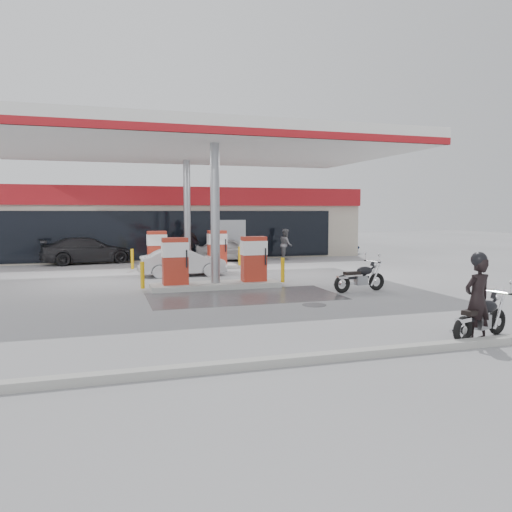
{
  "coord_description": "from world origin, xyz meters",
  "views": [
    {
      "loc": [
        -3.71,
        -14.96,
        2.66
      ],
      "look_at": [
        1.09,
        0.72,
        1.2
      ],
      "focal_mm": 35.0,
      "sensor_mm": 36.0,
      "label": 1
    }
  ],
  "objects_px": {
    "attendant": "(286,244)",
    "sedan_white": "(229,249)",
    "parked_car_right": "(329,245)",
    "biker_main": "(477,299)",
    "parked_motorcycle": "(361,278)",
    "biker_walking": "(188,244)",
    "hatchback_silver": "(183,262)",
    "pump_island_near": "(215,268)",
    "main_motorcycle": "(481,319)",
    "parked_car_left": "(88,250)",
    "pump_island_far": "(188,254)"
  },
  "relations": [
    {
      "from": "attendant",
      "to": "sedan_white",
      "type": "bearing_deg",
      "value": 94.17
    },
    {
      "from": "parked_car_right",
      "to": "sedan_white",
      "type": "bearing_deg",
      "value": 126.02
    },
    {
      "from": "biker_main",
      "to": "parked_motorcycle",
      "type": "bearing_deg",
      "value": -103.83
    },
    {
      "from": "parked_motorcycle",
      "to": "biker_walking",
      "type": "distance_m",
      "value": 11.24
    },
    {
      "from": "sedan_white",
      "to": "hatchback_silver",
      "type": "bearing_deg",
      "value": 159.93
    },
    {
      "from": "biker_main",
      "to": "hatchback_silver",
      "type": "xyz_separation_m",
      "value": [
        -4.19,
        12.2,
        -0.29
      ]
    },
    {
      "from": "pump_island_near",
      "to": "biker_walking",
      "type": "bearing_deg",
      "value": 87.31
    },
    {
      "from": "parked_motorcycle",
      "to": "biker_walking",
      "type": "height_order",
      "value": "biker_walking"
    },
    {
      "from": "sedan_white",
      "to": "parked_car_right",
      "type": "bearing_deg",
      "value": -58.07
    },
    {
      "from": "hatchback_silver",
      "to": "biker_main",
      "type": "bearing_deg",
      "value": -161.26
    },
    {
      "from": "sedan_white",
      "to": "parked_car_right",
      "type": "height_order",
      "value": "sedan_white"
    },
    {
      "from": "parked_motorcycle",
      "to": "biker_walking",
      "type": "relative_size",
      "value": 0.96
    },
    {
      "from": "attendant",
      "to": "hatchback_silver",
      "type": "xyz_separation_m",
      "value": [
        -6.47,
        -5.2,
        -0.29
      ]
    },
    {
      "from": "biker_main",
      "to": "parked_car_right",
      "type": "distance_m",
      "value": 21.56
    },
    {
      "from": "main_motorcycle",
      "to": "parked_car_right",
      "type": "distance_m",
      "value": 21.45
    },
    {
      "from": "main_motorcycle",
      "to": "parked_car_left",
      "type": "distance_m",
      "value": 20.31
    },
    {
      "from": "pump_island_near",
      "to": "main_motorcycle",
      "type": "xyz_separation_m",
      "value": [
        3.8,
        -8.53,
        -0.28
      ]
    },
    {
      "from": "biker_main",
      "to": "attendant",
      "type": "height_order",
      "value": "biker_main"
    },
    {
      "from": "biker_main",
      "to": "sedan_white",
      "type": "height_order",
      "value": "biker_main"
    },
    {
      "from": "main_motorcycle",
      "to": "parked_motorcycle",
      "type": "distance_m",
      "value": 6.32
    },
    {
      "from": "main_motorcycle",
      "to": "parked_car_left",
      "type": "relative_size",
      "value": 0.39
    },
    {
      "from": "parked_motorcycle",
      "to": "sedan_white",
      "type": "xyz_separation_m",
      "value": [
        -1.67,
        11.44,
        0.18
      ]
    },
    {
      "from": "hatchback_silver",
      "to": "parked_car_left",
      "type": "distance_m",
      "value": 7.51
    },
    {
      "from": "sedan_white",
      "to": "parked_car_right",
      "type": "distance_m",
      "value": 7.75
    },
    {
      "from": "attendant",
      "to": "parked_car_right",
      "type": "bearing_deg",
      "value": -40.56
    },
    {
      "from": "parked_car_left",
      "to": "biker_walking",
      "type": "distance_m",
      "value": 5.21
    },
    {
      "from": "parked_car_left",
      "to": "parked_motorcycle",
      "type": "bearing_deg",
      "value": -155.12
    },
    {
      "from": "biker_main",
      "to": "parked_car_left",
      "type": "bearing_deg",
      "value": -72.92
    },
    {
      "from": "parked_motorcycle",
      "to": "parked_car_left",
      "type": "xyz_separation_m",
      "value": [
        -8.94,
        12.24,
        0.23
      ]
    },
    {
      "from": "sedan_white",
      "to": "parked_car_left",
      "type": "distance_m",
      "value": 7.31
    },
    {
      "from": "biker_main",
      "to": "parked_motorcycle",
      "type": "xyz_separation_m",
      "value": [
        0.82,
        6.35,
        -0.42
      ]
    },
    {
      "from": "pump_island_far",
      "to": "main_motorcycle",
      "type": "bearing_deg",
      "value": -75.33
    },
    {
      "from": "attendant",
      "to": "hatchback_silver",
      "type": "height_order",
      "value": "attendant"
    },
    {
      "from": "parked_car_left",
      "to": "sedan_white",
      "type": "bearing_deg",
      "value": -107.52
    },
    {
      "from": "attendant",
      "to": "pump_island_far",
      "type": "bearing_deg",
      "value": 126.83
    },
    {
      "from": "sedan_white",
      "to": "parked_car_right",
      "type": "xyz_separation_m",
      "value": [
        7.23,
        2.8,
        -0.09
      ]
    },
    {
      "from": "pump_island_far",
      "to": "attendant",
      "type": "relative_size",
      "value": 2.97
    },
    {
      "from": "pump_island_near",
      "to": "hatchback_silver",
      "type": "relative_size",
      "value": 1.47
    },
    {
      "from": "pump_island_far",
      "to": "pump_island_near",
      "type": "bearing_deg",
      "value": -90.0
    },
    {
      "from": "parked_car_left",
      "to": "parked_car_right",
      "type": "distance_m",
      "value": 14.64
    },
    {
      "from": "main_motorcycle",
      "to": "hatchback_silver",
      "type": "distance_m",
      "value": 12.9
    },
    {
      "from": "biker_main",
      "to": "parked_car_left",
      "type": "distance_m",
      "value": 20.3
    },
    {
      "from": "pump_island_far",
      "to": "sedan_white",
      "type": "relative_size",
      "value": 1.38
    },
    {
      "from": "pump_island_near",
      "to": "parked_car_right",
      "type": "relative_size",
      "value": 1.31
    },
    {
      "from": "biker_main",
      "to": "parked_car_right",
      "type": "bearing_deg",
      "value": -113.72
    },
    {
      "from": "parked_motorcycle",
      "to": "parked_car_right",
      "type": "xyz_separation_m",
      "value": [
        5.56,
        14.24,
        0.1
      ]
    },
    {
      "from": "parked_motorcycle",
      "to": "hatchback_silver",
      "type": "relative_size",
      "value": 0.56
    },
    {
      "from": "parked_car_left",
      "to": "pump_island_near",
      "type": "bearing_deg",
      "value": -167.02
    },
    {
      "from": "parked_car_right",
      "to": "parked_motorcycle",
      "type": "bearing_deg",
      "value": 173.52
    },
    {
      "from": "biker_main",
      "to": "hatchback_silver",
      "type": "distance_m",
      "value": 12.9
    }
  ]
}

